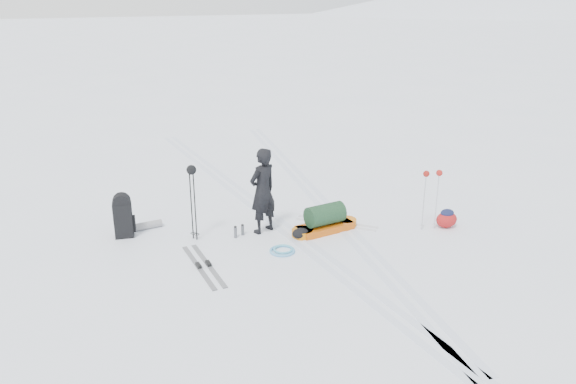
% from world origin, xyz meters
% --- Properties ---
extents(ground, '(200.00, 200.00, 0.00)m').
position_xyz_m(ground, '(0.00, 0.00, 0.00)').
color(ground, white).
rests_on(ground, ground).
extents(snow_hill_backdrop, '(359.50, 192.00, 162.45)m').
position_xyz_m(snow_hill_backdrop, '(62.69, 84.02, -69.02)').
color(snow_hill_backdrop, white).
rests_on(snow_hill_backdrop, ground).
extents(ski_tracks, '(3.38, 17.97, 0.01)m').
position_xyz_m(ski_tracks, '(0.61, 0.88, 0.00)').
color(ski_tracks, silver).
rests_on(ski_tracks, ground).
extents(skier, '(0.75, 0.63, 1.75)m').
position_xyz_m(skier, '(-0.49, 0.54, 0.88)').
color(skier, black).
rests_on(skier, ground).
extents(pulk_sled, '(1.54, 0.63, 0.57)m').
position_xyz_m(pulk_sled, '(0.67, 0.07, 0.22)').
color(pulk_sled, '#BE4F0B').
rests_on(pulk_sled, ground).
extents(expedition_rucksack, '(0.99, 0.48, 0.90)m').
position_xyz_m(expedition_rucksack, '(-3.06, 1.42, 0.42)').
color(expedition_rucksack, black).
rests_on(expedition_rucksack, ground).
extents(ski_poles_black, '(0.19, 0.19, 1.53)m').
position_xyz_m(ski_poles_black, '(-1.86, 0.72, 1.25)').
color(ski_poles_black, black).
rests_on(ski_poles_black, ground).
extents(ski_poles_silver, '(0.40, 0.19, 1.27)m').
position_xyz_m(ski_poles_silver, '(2.66, -0.69, 1.06)').
color(ski_poles_silver, '#B1B4B8').
rests_on(ski_poles_silver, ground).
extents(touring_skis_grey, '(0.34, 1.83, 0.07)m').
position_xyz_m(touring_skis_grey, '(-2.02, -0.48, 0.01)').
color(touring_skis_grey, gray).
rests_on(touring_skis_grey, ground).
extents(touring_skis_white, '(1.42, 1.42, 0.06)m').
position_xyz_m(touring_skis_white, '(1.06, 0.31, 0.01)').
color(touring_skis_white, silver).
rests_on(touring_skis_white, ground).
extents(rope_coil, '(0.62, 0.62, 0.06)m').
position_xyz_m(rope_coil, '(-0.50, -0.48, 0.03)').
color(rope_coil, '#57A3D5').
rests_on(rope_coil, ground).
extents(small_daypack, '(0.51, 0.41, 0.39)m').
position_xyz_m(small_daypack, '(3.07, -0.75, 0.19)').
color(small_daypack, maroon).
rests_on(small_daypack, ground).
extents(thermos_pair, '(0.25, 0.15, 0.25)m').
position_xyz_m(thermos_pair, '(-1.03, 0.50, 0.12)').
color(thermos_pair, '#55565C').
rests_on(thermos_pair, ground).
extents(stuff_sack, '(0.41, 0.35, 0.21)m').
position_xyz_m(stuff_sack, '(0.06, -0.07, 0.11)').
color(stuff_sack, black).
rests_on(stuff_sack, ground).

